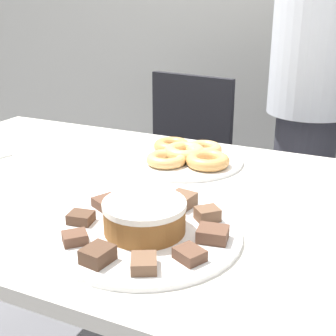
% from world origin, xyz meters
% --- Properties ---
extents(table, '(1.76, 0.88, 0.78)m').
position_xyz_m(table, '(0.00, 0.00, 0.69)').
color(table, silver).
rests_on(table, ground_plane).
extents(person_standing, '(0.31, 0.31, 1.64)m').
position_xyz_m(person_standing, '(0.13, 0.87, 0.87)').
color(person_standing, '#383842').
rests_on(person_standing, ground_plane).
extents(office_chair_left, '(0.50, 0.50, 0.89)m').
position_xyz_m(office_chair_left, '(-0.40, 0.82, 0.42)').
color(office_chair_left, black).
rests_on(office_chair_left, ground_plane).
extents(plate_cake, '(0.38, 0.38, 0.01)m').
position_xyz_m(plate_cake, '(-0.00, -0.19, 0.78)').
color(plate_cake, white).
rests_on(plate_cake, table).
extents(plate_donuts, '(0.33, 0.33, 0.01)m').
position_xyz_m(plate_donuts, '(-0.10, 0.23, 0.78)').
color(plate_donuts, white).
rests_on(plate_donuts, table).
extents(frosted_cake, '(0.16, 0.16, 0.06)m').
position_xyz_m(frosted_cake, '(-0.00, -0.19, 0.82)').
color(frosted_cake, brown).
rests_on(frosted_cake, plate_cake).
extents(lamington_0, '(0.05, 0.06, 0.03)m').
position_xyz_m(lamington_0, '(-0.02, -0.32, 0.80)').
color(lamington_0, '#513828').
rests_on(lamington_0, plate_cake).
extents(lamington_1, '(0.06, 0.06, 0.02)m').
position_xyz_m(lamington_1, '(0.06, -0.31, 0.80)').
color(lamington_1, brown).
rests_on(lamington_1, plate_cake).
extents(lamington_2, '(0.06, 0.06, 0.02)m').
position_xyz_m(lamington_2, '(0.12, -0.25, 0.80)').
color(lamington_2, brown).
rests_on(lamington_2, plate_cake).
extents(lamington_3, '(0.06, 0.06, 0.02)m').
position_xyz_m(lamington_3, '(0.13, -0.17, 0.80)').
color(lamington_3, brown).
rests_on(lamington_3, plate_cake).
extents(lamington_4, '(0.06, 0.06, 0.03)m').
position_xyz_m(lamington_4, '(0.09, -0.10, 0.80)').
color(lamington_4, brown).
rests_on(lamington_4, plate_cake).
extents(lamington_5, '(0.06, 0.07, 0.03)m').
position_xyz_m(lamington_5, '(0.02, -0.06, 0.80)').
color(lamington_5, brown).
rests_on(lamington_5, plate_cake).
extents(lamington_6, '(0.06, 0.07, 0.03)m').
position_xyz_m(lamington_6, '(-0.06, -0.07, 0.80)').
color(lamington_6, '#513828').
rests_on(lamington_6, plate_cake).
extents(lamington_7, '(0.07, 0.07, 0.02)m').
position_xyz_m(lamington_7, '(-0.12, -0.13, 0.80)').
color(lamington_7, brown).
rests_on(lamington_7, plate_cake).
extents(lamington_8, '(0.05, 0.05, 0.02)m').
position_xyz_m(lamington_8, '(-0.13, -0.21, 0.80)').
color(lamington_8, '#513828').
rests_on(lamington_8, plate_cake).
extents(lamington_9, '(0.06, 0.06, 0.02)m').
position_xyz_m(lamington_9, '(-0.09, -0.29, 0.80)').
color(lamington_9, brown).
rests_on(lamington_9, plate_cake).
extents(donut_0, '(0.12, 0.12, 0.04)m').
position_xyz_m(donut_0, '(-0.10, 0.23, 0.81)').
color(donut_0, '#E5AD66').
rests_on(donut_0, plate_donuts).
extents(donut_1, '(0.11, 0.11, 0.03)m').
position_xyz_m(donut_1, '(-0.15, 0.27, 0.81)').
color(donut_1, '#D18E4C').
rests_on(donut_1, plate_donuts).
extents(donut_2, '(0.11, 0.11, 0.03)m').
position_xyz_m(donut_2, '(-0.12, 0.17, 0.80)').
color(donut_2, '#E5AD66').
rests_on(donut_2, plate_donuts).
extents(donut_3, '(0.12, 0.12, 0.03)m').
position_xyz_m(donut_3, '(-0.02, 0.20, 0.81)').
color(donut_3, tan).
rests_on(donut_3, plate_donuts).
extents(donut_4, '(0.11, 0.11, 0.03)m').
position_xyz_m(donut_4, '(-0.06, 0.29, 0.81)').
color(donut_4, '#E5AD66').
rests_on(donut_4, plate_donuts).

